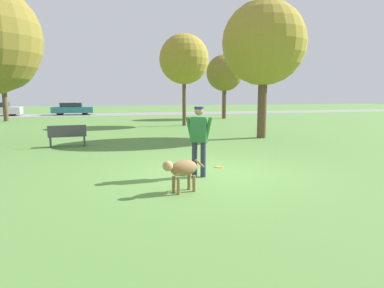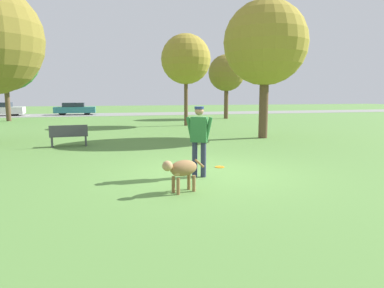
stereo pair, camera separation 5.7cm
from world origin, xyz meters
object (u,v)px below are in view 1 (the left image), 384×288
object	(u,v)px
dog	(182,169)
frisbee	(219,167)
tree_far_right	(225,73)
parked_car_teal	(72,109)
tree_mid_center	(184,59)
tree_far_left	(1,56)
person	(199,136)
tree_near_right	(264,43)
park_bench	(67,135)

from	to	relation	value
dog	frisbee	bearing A→B (deg)	-147.38
tree_far_right	parked_car_teal	distance (m)	16.21
tree_far_right	tree_mid_center	size ratio (longest dim) A/B	0.92
frisbee	tree_far_left	size ratio (longest dim) A/B	0.03
person	tree_far_right	size ratio (longest dim) A/B	0.32
frisbee	tree_near_right	distance (m)	8.30
dog	park_bench	size ratio (longest dim) A/B	0.70
tree_far_right	tree_near_right	xyz separation A→B (m)	(-3.23, -13.12, 0.46)
person	park_bench	bearing A→B (deg)	149.28
parked_car_teal	tree_near_right	bearing A→B (deg)	-64.91
tree_mid_center	tree_far_right	bearing A→B (deg)	48.86
frisbee	parked_car_teal	bearing A→B (deg)	100.78
frisbee	parked_car_teal	xyz separation A→B (m)	(-5.37, 28.21, 0.62)
tree_near_right	park_bench	world-z (taller)	tree_near_right
person	frisbee	bearing A→B (deg)	75.76
frisbee	park_bench	world-z (taller)	park_bench
tree_far_right	tree_far_left	xyz separation A→B (m)	(-17.27, 1.74, 1.05)
person	tree_far_right	world-z (taller)	tree_far_right
person	park_bench	distance (m)	7.01
tree_far_right	tree_far_left	size ratio (longest dim) A/B	0.72
parked_car_teal	tree_far_right	bearing A→B (deg)	-34.16
frisbee	parked_car_teal	world-z (taller)	parked_car_teal
frisbee	dog	bearing A→B (deg)	-127.19
tree_near_right	park_bench	size ratio (longest dim) A/B	4.36
person	frisbee	distance (m)	1.59
person	tree_mid_center	bearing A→B (deg)	106.65
dog	parked_car_teal	distance (m)	30.55
tree_far_left	tree_near_right	bearing A→B (deg)	-46.62
park_bench	dog	bearing A→B (deg)	106.17
frisbee	parked_car_teal	distance (m)	28.72
person	tree_mid_center	distance (m)	14.71
frisbee	tree_far_right	bearing A→B (deg)	68.39
tree_far_left	tree_mid_center	distance (m)	14.36
frisbee	tree_far_right	size ratio (longest dim) A/B	0.05
tree_far_left	park_bench	xyz separation A→B (m)	(5.51, -15.37, -4.43)
tree_near_right	tree_far_left	bearing A→B (deg)	133.38
dog	parked_car_teal	world-z (taller)	parked_car_teal
person	tree_near_right	bearing A→B (deg)	82.27
tree_mid_center	tree_far_left	bearing A→B (deg)	148.46
tree_far_right	parked_car_teal	size ratio (longest dim) A/B	1.33
tree_near_right	parked_car_teal	bearing A→B (deg)	113.12
person	tree_far_left	world-z (taller)	tree_far_left
person	tree_far_right	bearing A→B (deg)	97.02
person	dog	bearing A→B (deg)	-91.23
tree_far_right	parked_car_teal	world-z (taller)	tree_far_right
dog	park_bench	xyz separation A→B (m)	(-2.69, 7.31, -0.03)
person	tree_far_right	distance (m)	21.60
frisbee	park_bench	distance (m)	6.76
tree_near_right	frisbee	bearing A→B (deg)	-126.50
parked_car_teal	park_bench	distance (m)	23.04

